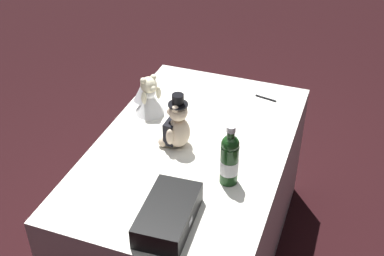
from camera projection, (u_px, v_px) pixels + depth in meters
ground_plane at (192, 250)px, 2.85m from camera, size 12.00×12.00×0.00m
reception_table at (192, 202)px, 2.63m from camera, size 1.44×0.91×0.75m
teddy_bear_groom at (176, 127)px, 2.36m from camera, size 0.17×0.15×0.28m
teddy_bear_bride at (148, 96)px, 2.61m from camera, size 0.19×0.21×0.22m
champagne_bottle at (229, 159)px, 2.13m from camera, size 0.08×0.08×0.29m
signing_pen at (265, 98)px, 2.76m from camera, size 0.04×0.13×0.01m
gift_case_black at (168, 214)px, 1.96m from camera, size 0.35×0.21×0.10m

